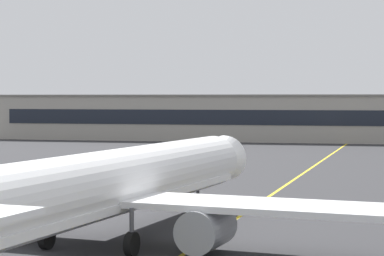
{
  "coord_description": "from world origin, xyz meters",
  "views": [
    {
      "loc": [
        8.86,
        -29.09,
        8.4
      ],
      "look_at": [
        -0.7,
        12.07,
        6.73
      ],
      "focal_mm": 73.18,
      "sensor_mm": 36.0,
      "label": 1
    }
  ],
  "objects": [
    {
      "name": "terminal_building",
      "position": [
        8.6,
        119.84,
        4.45
      ],
      "size": [
        146.64,
        12.4,
        8.89
      ],
      "color": "#9E998E",
      "rests_on": "ground"
    },
    {
      "name": "safety_cone_by_nose_gear",
      "position": [
        -5.52,
        28.96,
        0.26
      ],
      "size": [
        0.44,
        0.44,
        0.55
      ],
      "color": "orange",
      "rests_on": "ground"
    },
    {
      "name": "taxiway_centreline",
      "position": [
        0.0,
        30.0,
        0.0
      ],
      "size": [
        9.44,
        179.78,
        0.01
      ],
      "primitive_type": "cube",
      "rotation": [
        0.0,
        0.0,
        -0.05
      ],
      "color": "yellow",
      "rests_on": "ground"
    },
    {
      "name": "airliner_foreground",
      "position": [
        -5.8,
        12.26,
        3.37
      ],
      "size": [
        32.36,
        41.43,
        11.65
      ],
      "color": "white",
      "rests_on": "ground"
    }
  ]
}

